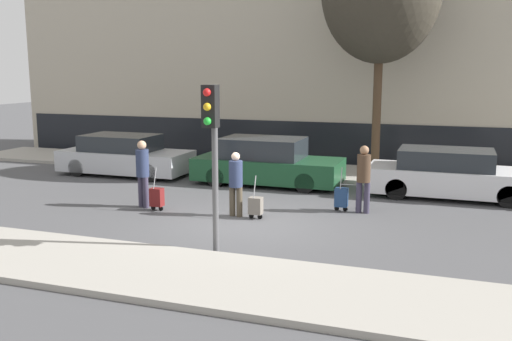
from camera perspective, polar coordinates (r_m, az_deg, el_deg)
name	(u,v)px	position (r m, az deg, el deg)	size (l,w,h in m)	color
ground_plane	(247,223)	(13.57, -0.94, -5.31)	(80.00, 80.00, 0.00)	#4C4C4F
sidewalk_near	(173,274)	(10.29, -8.32, -10.19)	(28.00, 2.50, 0.12)	#A39E93
sidewalk_far	(316,172)	(20.11, 6.00, -0.11)	(28.00, 3.00, 0.12)	#A39E93
building_facade	(340,15)	(23.45, 8.40, 15.13)	(28.00, 2.94, 11.43)	#B7AD99
parked_car_0	(125,156)	(20.19, -13.02, 1.42)	(4.50, 1.87, 1.38)	#B7BABF
parked_car_1	(266,163)	(18.02, 1.06, 0.77)	(4.61, 1.92, 1.48)	#194728
parked_car_2	(450,175)	(17.10, 18.84, -0.41)	(4.66, 1.84, 1.38)	silver
pedestrian_left	(143,169)	(15.22, -11.27, 0.10)	(0.34, 0.34, 1.78)	#383347
trolley_left	(157,197)	(14.93, -9.89, -2.65)	(0.34, 0.29, 1.13)	maroon
pedestrian_center	(236,180)	(14.03, -2.04, -0.99)	(0.35, 0.34, 1.61)	#4C4233
trolley_center	(256,206)	(13.91, -0.04, -3.55)	(0.34, 0.29, 1.08)	slate
pedestrian_right	(364,175)	(14.60, 10.71, -0.44)	(0.35, 0.34, 1.73)	#383347
trolley_right	(341,197)	(14.81, 8.52, -2.68)	(0.34, 0.29, 1.14)	navy
traffic_light	(212,135)	(10.89, -4.41, 3.60)	(0.28, 0.47, 3.32)	#515154
parked_bicycle	(469,167)	(19.60, 20.50, 0.31)	(1.77, 0.06, 0.96)	black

